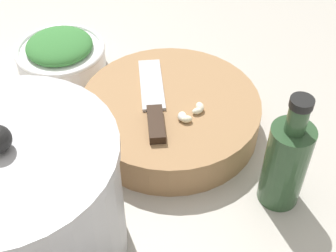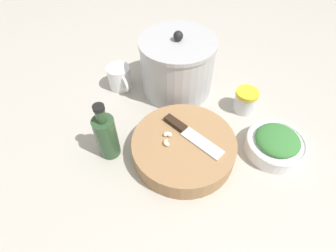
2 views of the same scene
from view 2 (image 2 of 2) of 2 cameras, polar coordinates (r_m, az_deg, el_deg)
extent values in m
plane|color=#B2ADA3|center=(0.74, 0.37, -2.67)|extent=(5.00, 5.00, 0.00)
cylinder|color=#9E754C|center=(0.69, 3.41, -4.66)|extent=(0.27, 0.27, 0.05)
cube|color=black|center=(0.70, 1.62, 0.62)|extent=(0.07, 0.05, 0.01)
cube|color=silver|center=(0.66, 7.44, -3.71)|extent=(0.12, 0.08, 0.01)
ellipsoid|color=silver|center=(0.67, 0.27, -1.81)|extent=(0.02, 0.02, 0.01)
ellipsoid|color=#F1E9C7|center=(0.67, -0.74, -1.68)|extent=(0.02, 0.02, 0.01)
ellipsoid|color=#ECE9CA|center=(0.66, -0.54, -3.38)|extent=(0.01, 0.02, 0.01)
ellipsoid|color=#EFE6CA|center=(0.65, -0.36, -3.89)|extent=(0.02, 0.02, 0.01)
cylinder|color=white|center=(0.75, 22.17, -4.08)|extent=(0.15, 0.15, 0.04)
torus|color=white|center=(0.74, 22.61, -3.15)|extent=(0.16, 0.16, 0.01)
ellipsoid|color=#387A38|center=(0.73, 22.78, -2.79)|extent=(0.11, 0.11, 0.03)
cylinder|color=silver|center=(0.83, 16.35, 4.99)|extent=(0.06, 0.06, 0.06)
cylinder|color=yellow|center=(0.81, 16.90, 6.83)|extent=(0.07, 0.07, 0.01)
cylinder|color=white|center=(0.89, -10.50, 10.38)|extent=(0.08, 0.08, 0.08)
torus|color=white|center=(0.86, -9.45, 9.02)|extent=(0.04, 0.04, 0.05)
cylinder|color=#2D4C2D|center=(0.68, -13.17, -2.39)|extent=(0.06, 0.06, 0.12)
cylinder|color=#2D4C2D|center=(0.62, -14.47, 2.30)|extent=(0.02, 0.02, 0.04)
cylinder|color=black|center=(0.60, -14.90, 3.87)|extent=(0.03, 0.03, 0.01)
cylinder|color=#B2B2B7|center=(0.84, 2.01, 12.58)|extent=(0.22, 0.22, 0.17)
cylinder|color=#B2B2B7|center=(0.79, 2.19, 17.77)|extent=(0.23, 0.23, 0.01)
sphere|color=black|center=(0.78, 2.23, 19.02)|extent=(0.03, 0.03, 0.03)
camera|label=1|loc=(0.86, -27.02, 40.75)|focal=50.00mm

